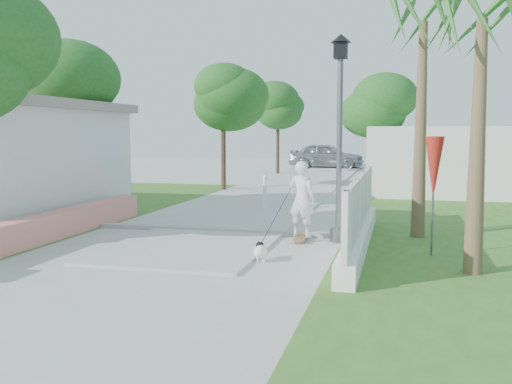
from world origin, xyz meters
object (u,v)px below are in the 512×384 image
(dog, at_px, (260,251))
(patio_umbrella, at_px, (434,169))
(street_lamp, at_px, (340,130))
(bollard, at_px, (265,192))
(parked_car, at_px, (327,156))
(skateboarder, at_px, (292,205))

(dog, bearing_deg, patio_umbrella, 5.46)
(street_lamp, bearing_deg, bollard, 120.96)
(parked_car, bearing_deg, patio_umbrella, -164.93)
(bollard, bearing_deg, skateboarder, -70.46)
(bollard, height_order, dog, bollard)
(street_lamp, height_order, patio_umbrella, street_lamp)
(bollard, distance_m, dog, 6.94)
(street_lamp, relative_size, parked_car, 0.89)
(dog, bearing_deg, bollard, 85.82)
(patio_umbrella, height_order, skateboarder, patio_umbrella)
(street_lamp, bearing_deg, skateboarder, -150.18)
(skateboarder, distance_m, dog, 1.87)
(patio_umbrella, distance_m, skateboarder, 2.98)
(street_lamp, relative_size, bollard, 4.07)
(skateboarder, relative_size, parked_car, 0.49)
(patio_umbrella, xyz_separation_m, dog, (-3.09, -1.26, -1.49))
(skateboarder, relative_size, dog, 4.77)
(bollard, distance_m, skateboarder, 5.34)
(patio_umbrella, bearing_deg, skateboarder, 170.43)
(patio_umbrella, xyz_separation_m, skateboarder, (-2.82, 0.47, -0.85))
(street_lamp, distance_m, patio_umbrella, 2.27)
(patio_umbrella, relative_size, skateboarder, 0.95)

